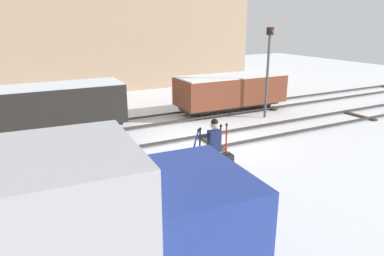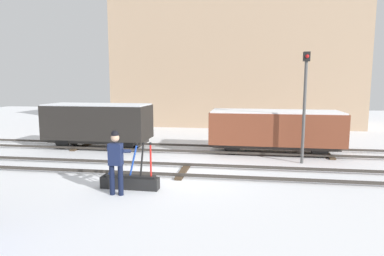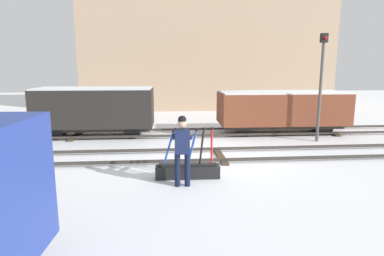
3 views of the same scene
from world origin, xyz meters
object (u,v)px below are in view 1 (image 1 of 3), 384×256
signal_post (268,65)px  freight_car_mid_siding (231,91)px  switch_lever_frame (209,161)px  freight_car_back_track (62,106)px  delivery_truck (39,253)px  rail_worker (214,144)px

signal_post → freight_car_mid_siding: size_ratio=0.75×
freight_car_mid_siding → switch_lever_frame: bearing=-128.4°
freight_car_back_track → freight_car_mid_siding: bearing=1.1°
switch_lever_frame → delivery_truck: size_ratio=0.30×
switch_lever_frame → freight_car_back_track: (-3.67, 5.88, 1.02)m
signal_post → freight_car_mid_siding: 2.47m
switch_lever_frame → freight_car_back_track: freight_car_back_track is taller
signal_post → freight_car_back_track: size_ratio=0.86×
delivery_truck → signal_post: size_ratio=1.35×
switch_lever_frame → signal_post: size_ratio=0.41×
switch_lever_frame → signal_post: bearing=36.8°
delivery_truck → freight_car_back_track: 10.78m
rail_worker → signal_post: (5.93, 4.74, 1.58)m
rail_worker → freight_car_back_track: size_ratio=0.37×
freight_car_back_track → freight_car_mid_siding: size_ratio=0.88×
switch_lever_frame → signal_post: 7.48m
delivery_truck → freight_car_back_track: delivery_truck is taller
rail_worker → signal_post: signal_post is taller
switch_lever_frame → signal_post: signal_post is taller
freight_car_back_track → rail_worker: bearing=-60.6°
freight_car_back_track → freight_car_mid_siding: 8.47m
delivery_truck → rail_worker: bearing=41.5°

